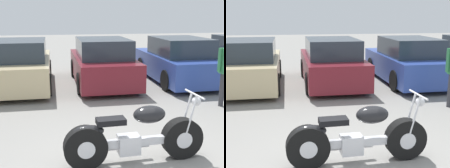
% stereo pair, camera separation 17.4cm
% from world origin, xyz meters
% --- Properties ---
extents(ground_plane, '(60.00, 60.00, 0.00)m').
position_xyz_m(ground_plane, '(0.00, 0.00, 0.00)').
color(ground_plane, gray).
extents(motorcycle, '(2.26, 0.62, 1.08)m').
position_xyz_m(motorcycle, '(-0.01, 0.17, 0.43)').
color(motorcycle, black).
rests_on(motorcycle, ground_plane).
extents(parked_car_champagne, '(1.87, 4.30, 1.52)m').
position_xyz_m(parked_car_champagne, '(-2.21, 5.83, 0.70)').
color(parked_car_champagne, '#C6B284').
rests_on(parked_car_champagne, ground_plane).
extents(parked_car_maroon, '(1.87, 4.30, 1.52)m').
position_xyz_m(parked_car_maroon, '(0.39, 5.84, 0.70)').
color(parked_car_maroon, maroon).
rests_on(parked_car_maroon, ground_plane).
extents(parked_car_blue, '(1.87, 4.30, 1.52)m').
position_xyz_m(parked_car_blue, '(2.99, 5.76, 0.70)').
color(parked_car_blue, '#2D479E').
rests_on(parked_car_blue, ground_plane).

